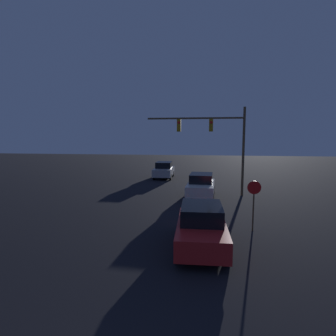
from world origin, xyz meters
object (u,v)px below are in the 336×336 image
Objects in this scene: stop_sign at (254,197)px; car_far at (164,170)px; traffic_signal_mast at (217,136)px; car_mid at (201,185)px; car_near at (201,227)px.

car_far is at bearing 113.48° from stop_sign.
traffic_signal_mast reaches higher than car_far.
car_mid is 0.57× the size of traffic_signal_mast.
car_near is 1.73× the size of stop_sign.
car_mid is at bearing -140.73° from traffic_signal_mast.
stop_sign reaches higher than car_mid.
traffic_signal_mast is (0.94, 9.53, 3.50)m from car_near.
stop_sign is at bearing 112.66° from car_far.
traffic_signal_mast is at bearing 123.51° from car_far.
car_far is at bearing 124.33° from traffic_signal_mast.
car_near is 17.42m from car_far.
stop_sign is at bearing 113.44° from car_mid.
car_near is 3.24m from stop_sign.
traffic_signal_mast reaches higher than car_near.
stop_sign is at bearing -79.50° from traffic_signal_mast.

